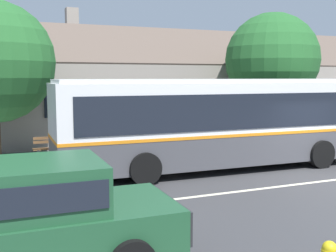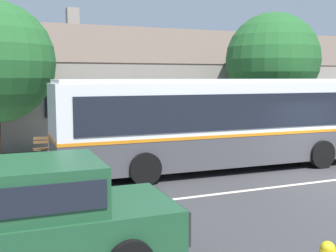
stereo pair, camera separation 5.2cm
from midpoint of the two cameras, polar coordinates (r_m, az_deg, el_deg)
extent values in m
cube|color=gray|center=(19.12, 9.16, -2.96)|extent=(60.00, 3.00, 0.15)
cube|color=gray|center=(27.17, 2.58, 3.85)|extent=(25.64, 10.96, 3.83)
cube|color=brown|center=(24.75, 5.37, 10.71)|extent=(26.24, 5.54, 2.50)
cube|color=brown|center=(29.69, 0.32, 10.06)|extent=(26.24, 5.54, 2.50)
cube|color=gray|center=(26.26, -12.95, 14.01)|extent=(0.70, 0.70, 1.20)
cube|color=black|center=(19.25, -14.90, 3.04)|extent=(1.10, 0.06, 1.30)
cube|color=black|center=(20.91, 1.59, 3.54)|extent=(1.10, 0.06, 1.30)
cube|color=black|center=(23.99, 14.77, 3.72)|extent=(1.10, 0.06, 1.30)
cube|color=#4C3323|center=(24.59, 16.28, 1.28)|extent=(1.00, 0.06, 2.10)
cube|color=#47474C|center=(15.02, 6.66, -2.81)|extent=(11.40, 2.75, 1.02)
cube|color=orange|center=(14.93, 6.68, -0.68)|extent=(11.42, 2.77, 0.10)
cube|color=white|center=(14.85, 6.73, 2.68)|extent=(11.40, 2.75, 1.65)
cube|color=white|center=(14.81, 6.78, 6.10)|extent=(11.17, 2.62, 0.12)
cube|color=black|center=(15.98, 4.59, 2.62)|extent=(10.43, 0.26, 1.15)
cube|color=black|center=(13.76, 9.20, 1.90)|extent=(10.43, 0.26, 1.15)
cube|color=#192D99|center=(15.57, -0.17, -2.42)|extent=(3.18, 0.10, 0.72)
cube|color=black|center=(18.40, 17.05, 0.89)|extent=(0.90, 0.05, 2.43)
cylinder|color=black|center=(17.96, 14.71, -2.35)|extent=(1.01, 0.30, 1.00)
cylinder|color=black|center=(16.04, 19.97, -3.59)|extent=(1.01, 0.30, 1.00)
cylinder|color=black|center=(15.08, -6.19, -3.86)|extent=(1.01, 0.30, 1.00)
cylinder|color=black|center=(12.73, -3.22, -5.80)|extent=(1.01, 0.30, 1.00)
cube|color=#1E4C2D|center=(7.45, -19.87, -13.48)|extent=(5.27, 2.09, 0.70)
cube|color=#1E4C2D|center=(7.25, -16.30, -7.69)|extent=(1.81, 1.87, 0.80)
cube|color=black|center=(7.25, -16.30, -7.53)|extent=(1.66, 1.93, 0.44)
cube|color=#232326|center=(7.95, 0.06, -11.77)|extent=(0.11, 1.84, 0.59)
cube|color=silver|center=(8.50, -1.52, -9.69)|extent=(0.06, 0.24, 0.16)
cube|color=silver|center=(7.35, 2.05, -12.34)|extent=(0.06, 0.24, 0.16)
cylinder|color=black|center=(8.69, -8.97, -12.68)|extent=(0.76, 0.27, 0.76)
cube|color=brown|center=(16.42, -14.90, -2.83)|extent=(1.76, 0.10, 0.04)
cube|color=brown|center=(16.28, -14.84, -2.91)|extent=(1.76, 0.10, 0.04)
cube|color=brown|center=(16.14, -14.76, -2.99)|extent=(1.76, 0.10, 0.04)
cube|color=brown|center=(15.97, -14.73, -2.00)|extent=(1.76, 0.04, 0.10)
cube|color=brown|center=(15.95, -14.75, -1.50)|extent=(1.76, 0.04, 0.10)
cube|color=black|center=(16.42, -12.37, -3.55)|extent=(0.08, 0.43, 0.45)
cube|color=black|center=(16.24, -17.28, -3.82)|extent=(0.08, 0.43, 0.45)
cylinder|color=#4C3828|center=(21.24, 13.64, 1.23)|extent=(0.44, 0.44, 2.61)
sphere|color=#235B28|center=(21.16, 13.84, 8.71)|extent=(4.50, 4.50, 4.50)
sphere|color=#235B28|center=(16.86, -21.21, 5.77)|extent=(2.74, 2.74, 2.74)
sphere|color=gold|center=(6.91, 20.84, -15.21)|extent=(0.22, 0.22, 0.22)
cylinder|color=gray|center=(20.05, 18.52, 0.90)|extent=(0.07, 0.07, 2.40)
cube|color=#1959A5|center=(19.97, 18.65, 3.60)|extent=(0.36, 0.03, 0.48)
camera|label=1|loc=(0.03, -90.10, -0.01)|focal=45.00mm
camera|label=2|loc=(0.03, 89.90, 0.01)|focal=45.00mm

